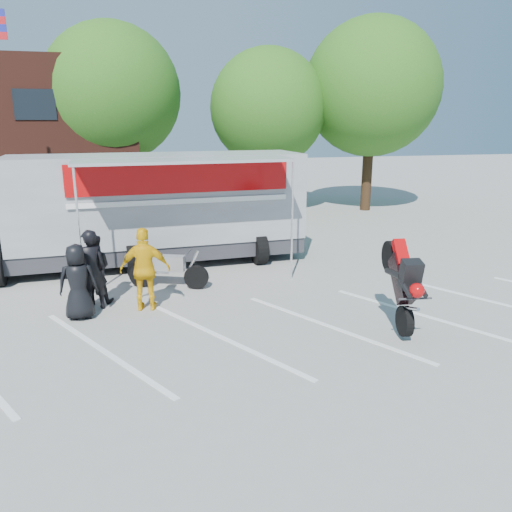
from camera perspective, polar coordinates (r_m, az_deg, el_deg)
name	(u,v)px	position (r m, az deg, el deg)	size (l,w,h in m)	color
ground	(222,361)	(9.62, -3.89, -11.86)	(100.00, 100.00, 0.00)	#969691
parking_bay_lines	(213,339)	(10.51, -4.88, -9.41)	(18.00, 5.00, 0.01)	white
tree_left	(113,93)	(24.48, -16.08, 17.44)	(6.12, 6.12, 8.64)	#382314
tree_mid	(268,108)	(24.32, 1.39, 16.55)	(5.44, 5.44, 7.68)	#382314
tree_right	(372,88)	(25.69, 13.11, 18.19)	(6.46, 6.46, 9.12)	#382314
transporter_truck	(147,264)	(16.13, -12.31, -0.88)	(10.67, 5.14, 3.40)	#9C9EA4
parked_motorcycle	(169,288)	(13.74, -9.88, -3.58)	(0.74, 2.21, 1.16)	#B1B1B6
stunt_bike_rider	(390,326)	(11.50, 15.10, -7.69)	(0.85, 1.81, 2.12)	black
spectator_leather_a	(78,282)	(11.91, -19.69, -2.81)	(0.85, 0.55, 1.74)	black
spectator_leather_b	(91,270)	(12.34, -18.34, -1.56)	(0.71, 0.47, 1.96)	black
spectator_leather_c	(94,269)	(12.82, -18.01, -1.45)	(0.84, 0.65, 1.72)	black
spectator_hivis	(145,269)	(12.00, -12.55, -1.51)	(1.17, 0.49, 1.99)	#F4B60C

